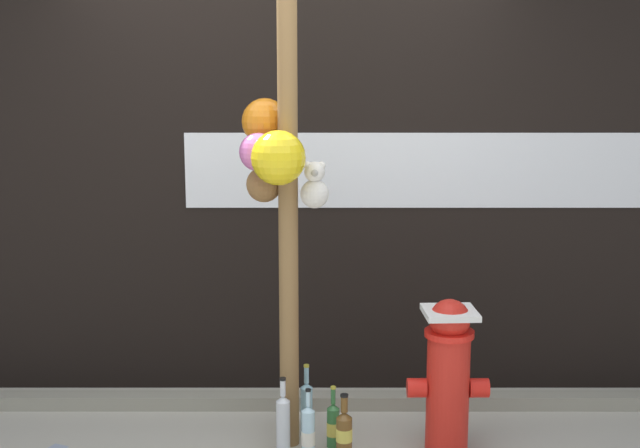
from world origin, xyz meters
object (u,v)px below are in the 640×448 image
bottle_1 (310,432)px  bottle_3 (346,433)px  fire_hydrant (450,372)px  bottle_5 (293,402)px  bottle_0 (285,423)px  bottle_4 (309,407)px  bottle_2 (335,425)px  memorial_post (281,122)px

bottle_1 → bottle_3: bottle_1 is taller
fire_hydrant → bottle_5: fire_hydrant is taller
bottle_1 → bottle_3: 0.18m
bottle_3 → bottle_0: bearing=169.7°
bottle_4 → bottle_5: size_ratio=1.12×
bottle_1 → bottle_2: 0.18m
bottle_3 → bottle_5: (-0.28, 0.38, 0.00)m
bottle_5 → bottle_0: bearing=-94.9°
fire_hydrant → bottle_2: (-0.58, 0.03, -0.30)m
bottle_0 → bottle_3: 0.31m
memorial_post → bottle_4: 1.51m
memorial_post → bottle_4: (0.13, 0.11, -1.50)m
bottle_2 → bottle_5: bearing=132.2°
bottle_1 → bottle_3: size_ratio=1.08×
bottle_1 → bottle_5: (-0.10, 0.38, 0.00)m
bottle_2 → memorial_post: bearing=171.7°
bottle_2 → bottle_4: size_ratio=0.84×
fire_hydrant → bottle_3: fire_hydrant is taller
bottle_2 → bottle_4: (-0.14, 0.14, 0.04)m
fire_hydrant → bottle_3: (-0.52, -0.10, -0.28)m
fire_hydrant → bottle_2: bearing=176.8°
bottle_4 → bottle_5: (-0.09, 0.10, -0.02)m
memorial_post → bottle_2: 1.56m
bottle_0 → bottle_4: 0.25m
fire_hydrant → bottle_3: 0.60m
memorial_post → bottle_3: size_ratio=8.82×
memorial_post → fire_hydrant: bearing=-4.8°
memorial_post → fire_hydrant: size_ratio=3.76×
memorial_post → bottle_2: memorial_post is taller
bottle_0 → bottle_4: bottle_0 is taller
bottle_0 → bottle_5: bearing=85.1°
bottle_4 → bottle_3: bearing=-55.7°
bottle_0 → bottle_4: bearing=63.0°
bottle_1 → memorial_post: bearing=129.3°
bottle_3 → bottle_5: bottle_5 is taller
fire_hydrant → bottle_2: size_ratio=2.43×
fire_hydrant → bottle_0: fire_hydrant is taller
bottle_1 → bottle_2: (0.13, 0.13, -0.02)m
fire_hydrant → bottle_4: bearing=166.1°
bottle_4 → fire_hydrant: bearing=-13.9°
bottle_2 → bottle_3: bearing=-68.7°
fire_hydrant → memorial_post: bearing=175.2°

